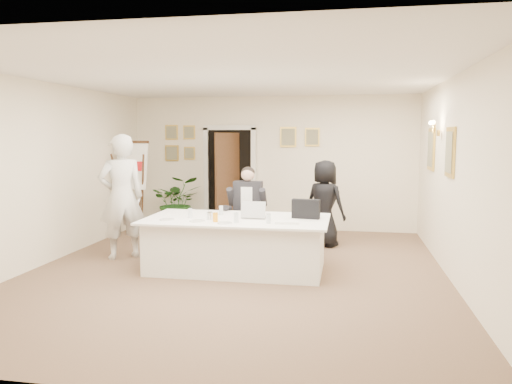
{
  "coord_description": "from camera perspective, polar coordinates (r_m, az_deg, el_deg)",
  "views": [
    {
      "loc": [
        1.57,
        -6.92,
        1.98
      ],
      "look_at": [
        0.19,
        0.6,
        1.11
      ],
      "focal_mm": 35.0,
      "sensor_mm": 36.0,
      "label": 1
    }
  ],
  "objects": [
    {
      "name": "glass_d",
      "position": [
        7.64,
        -4.01,
        -2.1
      ],
      "size": [
        0.07,
        0.07,
        0.14
      ],
      "primitive_type": "cylinder",
      "rotation": [
        0.0,
        0.0,
        0.24
      ],
      "color": "silver",
      "rests_on": "conference_table"
    },
    {
      "name": "pictures_right_wall",
      "position": [
        8.25,
        20.2,
        4.47
      ],
      "size": [
        0.06,
        2.2,
        0.8
      ],
      "primitive_type": null,
      "color": "gold",
      "rests_on": "wall_right"
    },
    {
      "name": "flip_chart",
      "position": [
        10.12,
        -13.7,
        -0.12
      ],
      "size": [
        0.65,
        0.42,
        1.84
      ],
      "color": "#322310",
      "rests_on": "floor"
    },
    {
      "name": "wall_back",
      "position": [
        10.56,
        1.8,
        3.31
      ],
      "size": [
        6.0,
        0.1,
        2.8
      ],
      "primitive_type": "cube",
      "color": "white",
      "rests_on": "floor"
    },
    {
      "name": "glass_a",
      "position": [
        7.4,
        -7.51,
        -2.41
      ],
      "size": [
        0.07,
        0.07,
        0.14
      ],
      "primitive_type": "cylinder",
      "rotation": [
        0.0,
        0.0,
        0.09
      ],
      "color": "silver",
      "rests_on": "conference_table"
    },
    {
      "name": "doorway",
      "position": [
        10.58,
        -3.09,
        1.37
      ],
      "size": [
        1.14,
        0.86,
        2.2
      ],
      "color": "black",
      "rests_on": "floor"
    },
    {
      "name": "paper_stack",
      "position": [
        6.91,
        3.54,
        -3.44
      ],
      "size": [
        0.34,
        0.26,
        0.03
      ],
      "primitive_type": "cube",
      "rotation": [
        0.0,
        0.0,
        0.1
      ],
      "color": "white",
      "rests_on": "conference_table"
    },
    {
      "name": "plate_left",
      "position": [
        7.26,
        -10.15,
        -3.12
      ],
      "size": [
        0.22,
        0.22,
        0.01
      ],
      "primitive_type": "cylinder",
      "rotation": [
        0.0,
        0.0,
        -0.05
      ],
      "color": "white",
      "rests_on": "conference_table"
    },
    {
      "name": "laptop",
      "position": [
        7.34,
        -0.13,
        -1.87
      ],
      "size": [
        0.37,
        0.38,
        0.28
      ],
      "primitive_type": null,
      "rotation": [
        0.0,
        0.0,
        -0.03
      ],
      "color": "#B7BABC",
      "rests_on": "conference_table"
    },
    {
      "name": "oj_glass",
      "position": [
        7.02,
        -4.67,
        -2.9
      ],
      "size": [
        0.08,
        0.08,
        0.13
      ],
      "primitive_type": "cylinder",
      "rotation": [
        0.0,
        0.0,
        0.15
      ],
      "color": "orange",
      "rests_on": "conference_table"
    },
    {
      "name": "plate_mid",
      "position": [
        7.09,
        -6.77,
        -3.3
      ],
      "size": [
        0.26,
        0.26,
        0.01
      ],
      "primitive_type": "cylinder",
      "rotation": [
        0.0,
        0.0,
        0.17
      ],
      "color": "white",
      "rests_on": "conference_table"
    },
    {
      "name": "floor",
      "position": [
        7.37,
        -2.36,
        -9.12
      ],
      "size": [
        7.0,
        7.0,
        0.0
      ],
      "primitive_type": "plane",
      "color": "brown",
      "rests_on": "ground"
    },
    {
      "name": "glass_c",
      "position": [
        6.88,
        1.43,
        -3.03
      ],
      "size": [
        0.07,
        0.07,
        0.14
      ],
      "primitive_type": "cylinder",
      "rotation": [
        0.0,
        0.0,
        0.05
      ],
      "color": "silver",
      "rests_on": "conference_table"
    },
    {
      "name": "wall_left",
      "position": [
        8.32,
        -23.02,
        1.95
      ],
      "size": [
        0.1,
        7.0,
        2.8
      ],
      "primitive_type": "cube",
      "color": "white",
      "rests_on": "floor"
    },
    {
      "name": "standing_woman",
      "position": [
        9.01,
        7.84,
        -1.28
      ],
      "size": [
        0.9,
        0.79,
        1.55
      ],
      "primitive_type": "imported",
      "rotation": [
        0.0,
        0.0,
        2.65
      ],
      "color": "black",
      "rests_on": "floor"
    },
    {
      "name": "steel_jug",
      "position": [
        7.21,
        -5.31,
        -2.73
      ],
      "size": [
        0.11,
        0.11,
        0.11
      ],
      "primitive_type": "cylinder",
      "rotation": [
        0.0,
        0.0,
        -0.27
      ],
      "color": "silver",
      "rests_on": "conference_table"
    },
    {
      "name": "wall_front",
      "position": [
        3.81,
        -14.13,
        -2.46
      ],
      "size": [
        6.0,
        0.1,
        2.8
      ],
      "primitive_type": "cube",
      "color": "white",
      "rests_on": "floor"
    },
    {
      "name": "potted_palm",
      "position": [
        10.83,
        -8.98,
        -1.12
      ],
      "size": [
        1.26,
        1.17,
        1.13
      ],
      "primitive_type": "imported",
      "rotation": [
        0.0,
        0.0,
        0.34
      ],
      "color": "#24571D",
      "rests_on": "floor"
    },
    {
      "name": "conference_table",
      "position": [
        7.4,
        -2.21,
        -5.92
      ],
      "size": [
        2.68,
        1.43,
        0.78
      ],
      "color": "white",
      "rests_on": "floor"
    },
    {
      "name": "glass_b",
      "position": [
        6.93,
        -2.28,
        -2.96
      ],
      "size": [
        0.08,
        0.08,
        0.14
      ],
      "primitive_type": "cylinder",
      "rotation": [
        0.0,
        0.0,
        -0.28
      ],
      "color": "silver",
      "rests_on": "conference_table"
    },
    {
      "name": "ceiling",
      "position": [
        7.15,
        -2.46,
        13.05
      ],
      "size": [
        6.0,
        7.0,
        0.02
      ],
      "primitive_type": "cube",
      "color": "white",
      "rests_on": "wall_back"
    },
    {
      "name": "seated_man",
      "position": [
        8.37,
        -0.98,
        -2.05
      ],
      "size": [
        0.7,
        0.74,
        1.48
      ],
      "primitive_type": null,
      "rotation": [
        0.0,
        0.0,
        -0.1
      ],
      "color": "black",
      "rests_on": "floor"
    },
    {
      "name": "laptop_bag",
      "position": [
        7.3,
        5.72,
        -1.94
      ],
      "size": [
        0.42,
        0.17,
        0.28
      ],
      "primitive_type": "cube",
      "rotation": [
        0.0,
        0.0,
        -0.15
      ],
      "color": "black",
      "rests_on": "conference_table"
    },
    {
      "name": "wall_sconce",
      "position": [
        8.23,
        19.81,
        6.92
      ],
      "size": [
        0.2,
        0.3,
        0.24
      ],
      "primitive_type": null,
      "color": "#B28C39",
      "rests_on": "wall_right"
    },
    {
      "name": "standing_man",
      "position": [
        8.29,
        -15.13,
        -0.53
      ],
      "size": [
        0.87,
        0.83,
        2.0
      ],
      "primitive_type": "imported",
      "rotation": [
        0.0,
        0.0,
        3.83
      ],
      "color": "silver",
      "rests_on": "floor"
    },
    {
      "name": "pictures_back_wall",
      "position": [
        10.66,
        -2.49,
        5.76
      ],
      "size": [
        3.4,
        0.06,
        0.8
      ],
      "primitive_type": null,
      "color": "gold",
      "rests_on": "wall_back"
    },
    {
      "name": "plate_near",
      "position": [
        6.9,
        -3.62,
        -3.54
      ],
      "size": [
        0.23,
        0.23,
        0.01
      ],
      "primitive_type": "cylinder",
      "rotation": [
        0.0,
        0.0,
        0.13
      ],
      "color": "white",
      "rests_on": "conference_table"
    },
    {
      "name": "wall_right",
      "position": [
        7.09,
        21.96,
        1.31
      ],
      "size": [
        0.1,
        7.0,
        2.8
      ],
      "primitive_type": "cube",
      "color": "white",
      "rests_on": "floor"
    }
  ]
}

